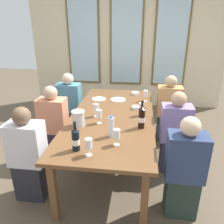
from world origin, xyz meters
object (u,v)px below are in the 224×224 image
object	(u,v)px
wine_bottle_0	(142,117)
tasting_bowl_1	(136,108)
tasting_bowl_0	(135,93)
seated_person_2	(28,157)
white_plate_1	(99,99)
dining_table	(112,120)
seated_person_5	(175,134)
wine_glass_4	(89,144)
seated_person_0	(70,107)
seated_person_3	(184,171)
water_bottle	(111,127)
wine_glass_3	(117,135)
wine_glass_1	(99,114)
seated_person_4	(54,126)
metal_pitcher	(78,118)
wine_glass_5	(96,108)
wine_glass_2	(146,94)
wine_bottle_1	(76,140)
wine_glass_0	(141,107)
seated_person_1	(168,110)
white_plate_0	(118,100)

from	to	relation	value
wine_bottle_0	tasting_bowl_1	size ratio (longest dim) A/B	2.92
wine_bottle_0	tasting_bowl_0	distance (m)	1.26
seated_person_2	tasting_bowl_1	bearing A→B (deg)	42.40
white_plate_1	seated_person_2	size ratio (longest dim) A/B	0.20
dining_table	seated_person_5	distance (m)	0.84
wine_glass_4	seated_person_0	bearing A→B (deg)	113.08
tasting_bowl_1	seated_person_0	xyz separation A→B (m)	(-1.13, 0.49, -0.23)
seated_person_2	seated_person_3	bearing A→B (deg)	-1.00
wine_bottle_0	tasting_bowl_0	world-z (taller)	wine_bottle_0
tasting_bowl_0	water_bottle	world-z (taller)	water_bottle
wine_glass_3	seated_person_3	bearing A→B (deg)	-4.42
seated_person_2	wine_glass_1	bearing A→B (deg)	35.95
white_plate_1	seated_person_5	distance (m)	1.31
seated_person_4	wine_glass_1	bearing A→B (deg)	-20.61
seated_person_0	wine_glass_4	bearing A→B (deg)	-66.92
metal_pitcher	wine_glass_5	world-z (taller)	metal_pitcher
wine_bottle_0	wine_glass_2	world-z (taller)	wine_bottle_0
wine_glass_4	seated_person_0	world-z (taller)	seated_person_0
wine_glass_5	seated_person_5	bearing A→B (deg)	1.57
wine_bottle_0	tasting_bowl_0	size ratio (longest dim) A/B	2.65
tasting_bowl_0	wine_glass_4	size ratio (longest dim) A/B	0.72
wine_bottle_1	seated_person_4	world-z (taller)	seated_person_4
wine_glass_0	seated_person_3	distance (m)	1.01
wine_glass_3	tasting_bowl_1	bearing A→B (deg)	80.87
metal_pitcher	water_bottle	xyz separation A→B (m)	(0.42, -0.21, 0.02)
wine_bottle_1	wine_glass_1	distance (m)	0.64
wine_bottle_1	seated_person_2	size ratio (longest dim) A/B	0.27
wine_bottle_1	tasting_bowl_0	size ratio (longest dim) A/B	2.41
tasting_bowl_1	seated_person_5	size ratio (longest dim) A/B	0.10
tasting_bowl_0	wine_glass_3	size ratio (longest dim) A/B	0.72
wine_glass_1	seated_person_1	size ratio (longest dim) A/B	0.16
tasting_bowl_0	seated_person_3	size ratio (longest dim) A/B	0.11
tasting_bowl_0	wine_glass_2	bearing A→B (deg)	-62.82
wine_glass_3	seated_person_0	size ratio (longest dim) A/B	0.16
wine_glass_2	wine_glass_4	bearing A→B (deg)	-108.67
wine_glass_0	seated_person_5	distance (m)	0.57
metal_pitcher	seated_person_5	distance (m)	1.27
wine_bottle_0	tasting_bowl_1	xyz separation A→B (m)	(-0.08, 0.58, -0.11)
white_plate_1	metal_pitcher	world-z (taller)	metal_pitcher
tasting_bowl_1	seated_person_1	xyz separation A→B (m)	(0.52, 0.54, -0.23)
tasting_bowl_0	seated_person_5	size ratio (longest dim) A/B	0.11
white_plate_0	tasting_bowl_0	distance (m)	0.41
tasting_bowl_1	seated_person_4	size ratio (longest dim) A/B	0.10
wine_bottle_0	wine_glass_1	size ratio (longest dim) A/B	1.92
white_plate_0	wine_glass_2	world-z (taller)	wine_glass_2
dining_table	white_plate_0	xyz separation A→B (m)	(0.01, 0.62, 0.07)
white_plate_1	wine_bottle_0	distance (m)	1.16
wine_bottle_1	seated_person_1	size ratio (longest dim) A/B	0.27
wine_bottle_0	wine_glass_1	world-z (taller)	wine_bottle_0
wine_glass_3	wine_bottle_1	bearing A→B (deg)	-158.80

